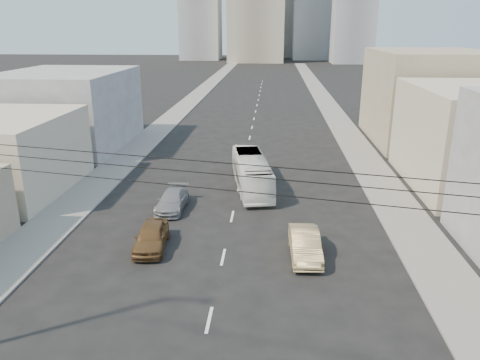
# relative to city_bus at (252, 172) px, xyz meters

# --- Properties ---
(sidewalk_left) EXTENTS (3.50, 180.00, 0.12)m
(sidewalk_left) POSITION_rel_city_bus_xyz_m (-12.80, 43.99, -1.30)
(sidewalk_left) COLOR gray
(sidewalk_left) RESTS_ON ground
(sidewalk_right) EXTENTS (3.50, 180.00, 0.12)m
(sidewalk_right) POSITION_rel_city_bus_xyz_m (10.70, 43.99, -1.30)
(sidewalk_right) COLOR gray
(sidewalk_right) RESTS_ON ground
(lane_dashes) EXTENTS (0.15, 104.00, 0.01)m
(lane_dashes) POSITION_rel_city_bus_xyz_m (-1.05, 26.99, -1.36)
(lane_dashes) COLOR silver
(lane_dashes) RESTS_ON ground
(city_bus) EXTENTS (3.93, 10.04, 2.73)m
(city_bus) POSITION_rel_city_bus_xyz_m (0.00, 0.00, 0.00)
(city_bus) COLOR white
(city_bus) RESTS_ON ground
(sedan_brown) EXTENTS (2.11, 4.48, 1.48)m
(sedan_brown) POSITION_rel_city_bus_xyz_m (-5.38, -11.16, -0.62)
(sedan_brown) COLOR brown
(sedan_brown) RESTS_ON ground
(sedan_tan) EXTENTS (1.78, 4.67, 1.52)m
(sedan_tan) POSITION_rel_city_bus_xyz_m (3.57, -11.62, -0.60)
(sedan_tan) COLOR tan
(sedan_tan) RESTS_ON ground
(sedan_grey) EXTENTS (1.93, 4.59, 1.32)m
(sedan_grey) POSITION_rel_city_bus_xyz_m (-5.43, -4.97, -0.70)
(sedan_grey) COLOR gray
(sedan_grey) RESTS_ON ground
(overhead_wires) EXTENTS (23.01, 5.02, 0.72)m
(overhead_wires) POSITION_rel_city_bus_xyz_m (-1.05, -24.51, 7.60)
(overhead_wires) COLOR black
(overhead_wires) RESTS_ON ground
(bldg_right_far) EXTENTS (12.00, 16.00, 10.00)m
(bldg_right_far) POSITION_rel_city_bus_xyz_m (18.95, 17.99, 3.64)
(bldg_right_far) COLOR gray
(bldg_right_far) RESTS_ON ground
(bldg_left_far) EXTENTS (12.00, 16.00, 8.00)m
(bldg_left_far) POSITION_rel_city_bus_xyz_m (-20.55, 12.99, 2.64)
(bldg_left_far) COLOR gray
(bldg_left_far) RESTS_ON ground
(midrise_ne) EXTENTS (16.00, 16.00, 40.00)m
(midrise_ne) POSITION_rel_city_bus_xyz_m (16.95, 158.99, 18.64)
(midrise_ne) COLOR gray
(midrise_ne) RESTS_ON ground
(midrise_nw) EXTENTS (15.00, 15.00, 34.00)m
(midrise_nw) POSITION_rel_city_bus_xyz_m (-27.05, 153.99, 15.64)
(midrise_nw) COLOR gray
(midrise_nw) RESTS_ON ground
(midrise_back) EXTENTS (18.00, 18.00, 44.00)m
(midrise_back) POSITION_rel_city_bus_xyz_m (4.95, 173.99, 20.64)
(midrise_back) COLOR gray
(midrise_back) RESTS_ON ground
(midrise_east) EXTENTS (14.00, 14.00, 28.00)m
(midrise_east) POSITION_rel_city_bus_xyz_m (28.95, 138.99, 12.64)
(midrise_east) COLOR gray
(midrise_east) RESTS_ON ground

